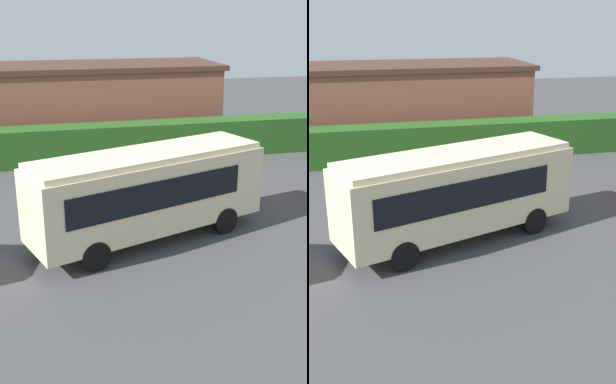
# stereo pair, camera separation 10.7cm
# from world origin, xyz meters

# --- Properties ---
(ground_plane) EXTENTS (85.84, 85.84, 0.00)m
(ground_plane) POSITION_xyz_m (0.00, 0.00, 0.00)
(ground_plane) COLOR #424244
(bus_cream) EXTENTS (8.96, 5.17, 3.28)m
(bus_cream) POSITION_xyz_m (1.51, -0.57, 1.88)
(bus_cream) COLOR beige
(bus_cream) RESTS_ON ground_plane
(person_left) EXTENTS (0.46, 0.54, 1.72)m
(person_left) POSITION_xyz_m (-0.58, 0.78, 0.90)
(person_left) COLOR silver
(person_left) RESTS_ON ground_plane
(person_center) EXTENTS (0.45, 0.48, 1.92)m
(person_center) POSITION_xyz_m (-0.10, 2.08, 1.03)
(person_center) COLOR #4C6B47
(person_center) RESTS_ON ground_plane
(hedge_row) EXTENTS (54.92, 1.72, 2.02)m
(hedge_row) POSITION_xyz_m (0.00, 10.01, 1.01)
(hedge_row) COLOR #24551B
(hedge_row) RESTS_ON ground_plane
(depot_building) EXTENTS (14.29, 6.23, 4.80)m
(depot_building) POSITION_xyz_m (2.14, 14.99, 2.41)
(depot_building) COLOR brown
(depot_building) RESTS_ON ground_plane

